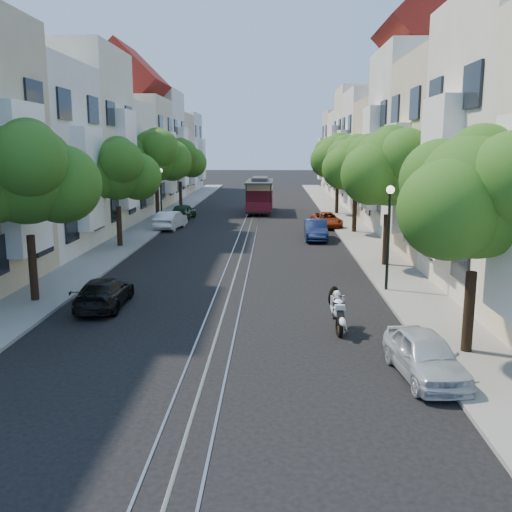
# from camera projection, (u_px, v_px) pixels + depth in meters

# --- Properties ---
(ground) EXTENTS (200.00, 200.00, 0.00)m
(ground) POSITION_uv_depth(u_px,v_px,m) (252.00, 218.00, 46.74)
(ground) COLOR black
(ground) RESTS_ON ground
(sidewalk_east) EXTENTS (2.50, 80.00, 0.12)m
(sidewalk_east) POSITION_uv_depth(u_px,v_px,m) (341.00, 218.00, 46.50)
(sidewalk_east) COLOR gray
(sidewalk_east) RESTS_ON ground
(sidewalk_west) EXTENTS (2.50, 80.00, 0.12)m
(sidewalk_west) POSITION_uv_depth(u_px,v_px,m) (165.00, 217.00, 46.95)
(sidewalk_west) COLOR gray
(sidewalk_west) RESTS_ON ground
(rail_left) EXTENTS (0.06, 80.00, 0.02)m
(rail_left) POSITION_uv_depth(u_px,v_px,m) (246.00, 218.00, 46.75)
(rail_left) COLOR gray
(rail_left) RESTS_ON ground
(rail_slot) EXTENTS (0.06, 80.00, 0.02)m
(rail_slot) POSITION_uv_depth(u_px,v_px,m) (252.00, 218.00, 46.74)
(rail_slot) COLOR gray
(rail_slot) RESTS_ON ground
(rail_right) EXTENTS (0.06, 80.00, 0.02)m
(rail_right) POSITION_uv_depth(u_px,v_px,m) (259.00, 218.00, 46.72)
(rail_right) COLOR gray
(rail_right) RESTS_ON ground
(lane_line) EXTENTS (0.08, 80.00, 0.01)m
(lane_line) POSITION_uv_depth(u_px,v_px,m) (252.00, 218.00, 46.74)
(lane_line) COLOR tan
(lane_line) RESTS_ON ground
(townhouses_east) EXTENTS (7.75, 72.00, 12.00)m
(townhouses_east) POSITION_uv_depth(u_px,v_px,m) (401.00, 154.00, 45.31)
(townhouses_east) COLOR beige
(townhouses_east) RESTS_ON ground
(townhouses_west) EXTENTS (7.75, 72.00, 11.76)m
(townhouses_west) POSITION_uv_depth(u_px,v_px,m) (106.00, 156.00, 46.06)
(townhouses_west) COLOR silver
(townhouses_west) RESTS_ON ground
(tree_e_a) EXTENTS (4.72, 3.87, 6.27)m
(tree_e_a) POSITION_uv_depth(u_px,v_px,m) (480.00, 199.00, 15.23)
(tree_e_a) COLOR black
(tree_e_a) RESTS_ON ground
(tree_e_b) EXTENTS (4.93, 4.08, 6.68)m
(tree_e_b) POSITION_uv_depth(u_px,v_px,m) (390.00, 169.00, 26.95)
(tree_e_b) COLOR black
(tree_e_b) RESTS_ON ground
(tree_e_c) EXTENTS (4.84, 3.99, 6.52)m
(tree_e_c) POSITION_uv_depth(u_px,v_px,m) (357.00, 165.00, 37.77)
(tree_e_c) COLOR black
(tree_e_c) RESTS_ON ground
(tree_e_d) EXTENTS (5.01, 4.16, 6.85)m
(tree_e_d) POSITION_uv_depth(u_px,v_px,m) (339.00, 158.00, 48.52)
(tree_e_d) COLOR black
(tree_e_d) RESTS_ON ground
(tree_w_a) EXTENTS (4.93, 4.08, 6.68)m
(tree_w_a) POSITION_uv_depth(u_px,v_px,m) (27.00, 176.00, 20.52)
(tree_w_a) COLOR black
(tree_w_a) RESTS_ON ground
(tree_w_b) EXTENTS (4.72, 3.87, 6.27)m
(tree_w_b) POSITION_uv_depth(u_px,v_px,m) (118.00, 171.00, 32.36)
(tree_w_b) COLOR black
(tree_w_b) RESTS_ON ground
(tree_w_c) EXTENTS (5.13, 4.28, 7.09)m
(tree_w_c) POSITION_uv_depth(u_px,v_px,m) (157.00, 156.00, 43.04)
(tree_w_c) COLOR black
(tree_w_c) RESTS_ON ground
(tree_w_d) EXTENTS (4.84, 3.99, 6.52)m
(tree_w_d) POSITION_uv_depth(u_px,v_px,m) (180.00, 159.00, 53.92)
(tree_w_d) COLOR black
(tree_w_d) RESTS_ON ground
(lamp_east) EXTENTS (0.32, 0.32, 4.16)m
(lamp_east) POSITION_uv_depth(u_px,v_px,m) (389.00, 222.00, 22.45)
(lamp_east) COLOR black
(lamp_east) RESTS_ON ground
(lamp_west) EXTENTS (0.32, 0.32, 4.16)m
(lamp_west) POSITION_uv_depth(u_px,v_px,m) (161.00, 189.00, 40.51)
(lamp_west) COLOR black
(lamp_west) RESTS_ON ground
(sportbike_rider) EXTENTS (0.51, 1.74, 1.40)m
(sportbike_rider) POSITION_uv_depth(u_px,v_px,m) (337.00, 309.00, 17.91)
(sportbike_rider) COLOR black
(sportbike_rider) RESTS_ON ground
(cable_car) EXTENTS (2.40, 7.46, 2.86)m
(cable_car) POSITION_uv_depth(u_px,v_px,m) (260.00, 193.00, 50.73)
(cable_car) COLOR black
(cable_car) RESTS_ON ground
(parked_car_e_near) EXTENTS (1.76, 3.59, 1.18)m
(parked_car_e_near) POSITION_uv_depth(u_px,v_px,m) (425.00, 355.00, 14.39)
(parked_car_e_near) COLOR silver
(parked_car_e_near) RESTS_ON ground
(parked_car_e_mid) EXTENTS (1.40, 3.86, 1.27)m
(parked_car_e_mid) POSITION_uv_depth(u_px,v_px,m) (316.00, 230.00, 35.79)
(parked_car_e_mid) COLOR #0B1638
(parked_car_e_mid) RESTS_ON ground
(parked_car_e_far) EXTENTS (2.21, 4.08, 1.09)m
(parked_car_e_far) POSITION_uv_depth(u_px,v_px,m) (327.00, 220.00, 41.43)
(parked_car_e_far) COLOR maroon
(parked_car_e_far) RESTS_ON ground
(parked_car_w_near) EXTENTS (1.61, 3.80, 1.09)m
(parked_car_w_near) POSITION_uv_depth(u_px,v_px,m) (104.00, 293.00, 20.71)
(parked_car_w_near) COLOR black
(parked_car_w_near) RESTS_ON ground
(parked_car_w_mid) EXTENTS (1.89, 4.09, 1.30)m
(parked_car_w_mid) POSITION_uv_depth(u_px,v_px,m) (171.00, 220.00, 40.57)
(parked_car_w_mid) COLOR silver
(parked_car_w_mid) RESTS_ON ground
(parked_car_w_far) EXTENTS (1.82, 3.79, 1.25)m
(parked_car_w_far) POSITION_uv_depth(u_px,v_px,m) (183.00, 211.00, 46.24)
(parked_car_w_far) COLOR #153521
(parked_car_w_far) RESTS_ON ground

